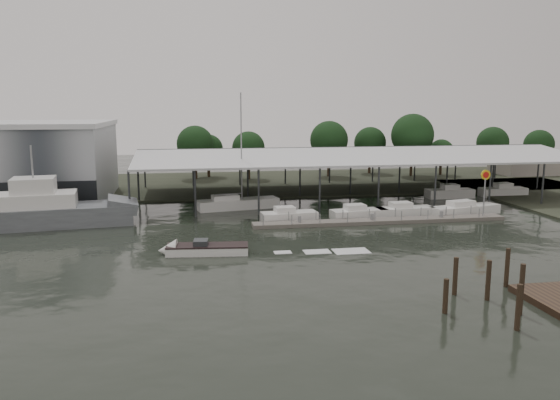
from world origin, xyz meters
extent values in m
plane|color=black|center=(0.00, 0.00, 0.00)|extent=(200.00, 200.00, 0.00)
cube|color=#34382A|center=(0.00, 42.00, 0.10)|extent=(140.00, 30.00, 0.30)
cube|color=#A0A5AA|center=(-28.00, 30.00, 5.00)|extent=(24.00, 20.00, 10.00)
cube|color=silver|center=(-28.00, 30.00, 10.20)|extent=(24.50, 20.50, 0.60)
cube|color=#303336|center=(17.00, 28.00, 6.76)|extent=(58.00, 0.40, 0.30)
cylinder|color=#303336|center=(-12.00, 16.50, 2.75)|extent=(0.24, 0.24, 5.50)
cylinder|color=#303336|center=(-12.00, 39.50, 2.75)|extent=(0.24, 0.24, 5.50)
cylinder|color=#303336|center=(46.00, 39.50, 2.75)|extent=(0.24, 0.24, 5.50)
cube|color=#635E57|center=(15.00, 10.00, 0.20)|extent=(28.00, 2.00, 0.40)
cylinder|color=gray|center=(2.00, 9.10, 0.80)|extent=(0.10, 0.10, 1.20)
cylinder|color=gray|center=(28.00, 10.90, 0.80)|extent=(0.10, 0.10, 1.20)
cube|color=gray|center=(14.00, 10.00, 0.70)|extent=(0.30, 0.30, 0.70)
cylinder|color=gray|center=(27.00, 10.00, 2.50)|extent=(0.16, 0.16, 5.00)
cylinder|color=yellow|center=(27.00, 10.00, 5.00)|extent=(1.10, 0.12, 1.10)
cylinder|color=red|center=(27.00, 9.93, 5.00)|extent=(0.70, 0.05, 0.70)
cube|color=gray|center=(55.00, 45.00, 2.00)|extent=(10.00, 8.00, 4.00)
cube|color=slate|center=(-20.31, 14.39, 0.90)|extent=(17.98, 7.33, 2.40)
cube|color=slate|center=(-12.69, 15.37, 1.90)|extent=(3.92, 5.33, 1.83)
cube|color=silver|center=(-21.35, 14.26, 2.69)|extent=(8.68, 5.29, 1.80)
cube|color=silver|center=(-21.35, 14.26, 4.39)|extent=(4.62, 4.16, 1.61)
cylinder|color=gray|center=(-21.35, 14.26, 6.79)|extent=(0.18, 0.18, 3.50)
cube|color=silver|center=(0.49, 20.81, 0.50)|extent=(10.29, 4.37, 1.40)
cube|color=silver|center=(-1.08, 20.52, 1.40)|extent=(3.47, 2.35, 0.80)
cylinder|color=gray|center=(0.98, 20.90, 7.57)|extent=(0.16, 0.16, 13.05)
cylinder|color=gray|center=(-0.79, 20.57, 1.90)|extent=(3.46, 0.76, 0.12)
cube|color=silver|center=(-4.02, 0.48, 0.35)|extent=(7.11, 2.70, 0.90)
cone|color=silver|center=(-7.40, 0.82, 0.35)|extent=(1.80, 2.15, 2.00)
cube|color=black|center=(-4.02, 0.48, 0.75)|extent=(7.12, 2.76, 0.12)
cube|color=#303336|center=(-4.57, 0.53, 1.00)|extent=(1.34, 1.52, 0.50)
cube|color=silver|center=(2.42, -0.18, 0.02)|extent=(2.30, 1.50, 0.04)
cube|color=silver|center=(5.40, -0.49, 0.02)|extent=(3.10, 2.00, 0.04)
cube|color=silver|center=(8.39, -0.80, 0.02)|extent=(3.90, 2.50, 0.04)
cube|color=silver|center=(5.33, 12.43, 0.50)|extent=(6.32, 2.80, 1.10)
cube|color=silver|center=(4.83, 12.43, 1.30)|extent=(2.29, 1.81, 0.70)
cube|color=silver|center=(13.35, 12.52, 0.50)|extent=(6.60, 2.88, 1.10)
cube|color=silver|center=(12.85, 12.52, 1.30)|extent=(2.40, 1.84, 0.70)
cube|color=silver|center=(18.95, 13.02, 0.50)|extent=(6.95, 2.69, 1.10)
cube|color=silver|center=(18.45, 13.02, 1.30)|extent=(2.49, 1.77, 0.70)
cube|color=silver|center=(26.27, 12.82, 0.50)|extent=(9.05, 4.06, 1.10)
cube|color=silver|center=(25.77, 12.82, 1.30)|extent=(3.35, 2.24, 0.70)
cylinder|color=#35271A|center=(13.63, -13.91, 1.04)|extent=(0.32, 0.32, 3.28)
cylinder|color=#35271A|center=(14.24, -16.57, 1.29)|extent=(0.32, 0.32, 3.79)
cylinder|color=#35271A|center=(9.85, -15.60, 0.79)|extent=(0.32, 0.32, 2.78)
cylinder|color=#35271A|center=(12.01, -12.60, 0.99)|extent=(0.32, 0.32, 3.19)
cylinder|color=#35271A|center=(16.36, -11.67, 1.08)|extent=(0.32, 0.32, 3.36)
cylinder|color=#35271A|center=(12.69, -18.69, 1.05)|extent=(0.32, 0.32, 3.31)
cylinder|color=#302215|center=(-4.20, 48.16, 2.20)|extent=(0.50, 0.50, 4.41)
sphere|color=#193D1A|center=(-4.20, 48.16, 6.17)|extent=(6.17, 6.17, 6.17)
cylinder|color=#302215|center=(-1.94, 50.33, 1.82)|extent=(0.50, 0.50, 3.65)
sphere|color=#193D1A|center=(-1.94, 50.33, 5.11)|extent=(5.11, 5.11, 5.11)
cylinder|color=#302215|center=(4.63, 46.17, 1.98)|extent=(0.50, 0.50, 3.96)
sphere|color=#193D1A|center=(4.63, 46.17, 5.54)|extent=(5.54, 5.54, 5.54)
cylinder|color=#302215|center=(18.94, 47.55, 2.37)|extent=(0.50, 0.50, 4.73)
sphere|color=#193D1A|center=(18.94, 47.55, 6.63)|extent=(6.63, 6.63, 6.63)
cylinder|color=#302215|center=(27.45, 50.51, 2.08)|extent=(0.50, 0.50, 4.16)
sphere|color=#193D1A|center=(27.45, 50.51, 5.82)|extent=(5.82, 5.82, 5.82)
cylinder|color=#302215|center=(33.55, 45.79, 2.66)|extent=(0.50, 0.50, 5.32)
sphere|color=#193D1A|center=(33.55, 45.79, 7.45)|extent=(7.45, 7.45, 7.45)
cylinder|color=#302215|center=(39.34, 46.21, 1.58)|extent=(0.50, 0.50, 3.16)
sphere|color=#193D1A|center=(39.34, 46.21, 4.42)|extent=(4.42, 4.42, 4.42)
cylinder|color=#302215|center=(50.46, 48.31, 2.07)|extent=(0.50, 0.50, 4.14)
sphere|color=#193D1A|center=(50.46, 48.31, 5.80)|extent=(5.80, 5.80, 5.80)
cylinder|color=#302215|center=(58.74, 46.53, 1.94)|extent=(0.50, 0.50, 3.88)
sphere|color=#193D1A|center=(58.74, 46.53, 5.43)|extent=(5.43, 5.43, 5.43)
camera|label=1|loc=(-5.42, -45.25, 12.57)|focal=35.00mm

